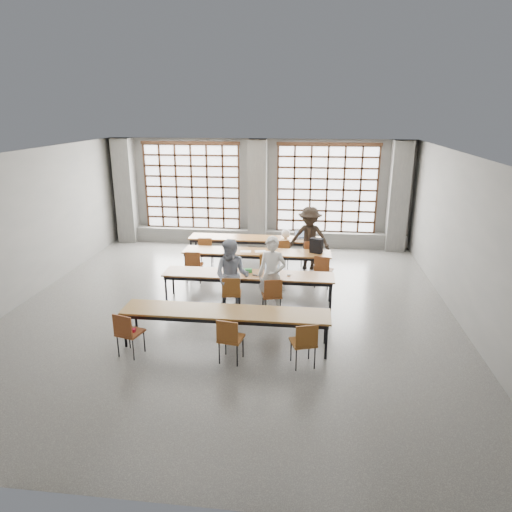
{
  "coord_description": "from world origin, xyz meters",
  "views": [
    {
      "loc": [
        1.7,
        -9.53,
        4.41
      ],
      "look_at": [
        0.52,
        0.4,
        1.17
      ],
      "focal_mm": 32.0,
      "sensor_mm": 36.0,
      "label": 1
    }
  ],
  "objects": [
    {
      "name": "chair_back_left",
      "position": [
        -1.26,
        2.92,
        0.54
      ],
      "size": [
        0.46,
        0.46,
        0.88
      ],
      "color": "brown",
      "rests_on": "floor"
    },
    {
      "name": "chair_near_left",
      "position": [
        -1.54,
        -2.32,
        0.54
      ],
      "size": [
        0.52,
        0.52,
        0.88
      ],
      "color": "brown",
      "rests_on": "floor"
    },
    {
      "name": "chair_back_mid",
      "position": [
        0.96,
        2.92,
        0.54
      ],
      "size": [
        0.52,
        0.52,
        0.88
      ],
      "color": "brown",
      "rests_on": "floor"
    },
    {
      "name": "chair_front_left",
      "position": [
        0.04,
        -0.22,
        0.54
      ],
      "size": [
        0.46,
        0.46,
        0.88
      ],
      "color": "brown",
      "rests_on": "floor"
    },
    {
      "name": "paper_sheet_c",
      "position": [
        0.43,
        2.19,
        0.73
      ],
      "size": [
        0.34,
        0.27,
        0.0
      ],
      "primitive_type": "cube",
      "rotation": [
        0.0,
        0.0,
        0.24
      ],
      "color": "white",
      "rests_on": "desk_row_b"
    },
    {
      "name": "wall_back",
      "position": [
        0.0,
        5.5,
        1.75
      ],
      "size": [
        10.0,
        0.0,
        10.0
      ],
      "primitive_type": "plane",
      "rotation": [
        1.57,
        0.0,
        0.0
      ],
      "color": "#5E5E5C",
      "rests_on": "floor"
    },
    {
      "name": "sill_ledge",
      "position": [
        0.0,
        5.3,
        0.25
      ],
      "size": [
        9.8,
        0.35,
        0.5
      ],
      "primitive_type": "cube",
      "color": "#565654",
      "rests_on": "floor"
    },
    {
      "name": "laptop_front",
      "position": [
        0.88,
        0.52,
        0.79
      ],
      "size": [
        0.38,
        0.33,
        0.26
      ],
      "color": "#A9A9AD",
      "rests_on": "desk_row_c"
    },
    {
      "name": "chair_near_mid",
      "position": [
        0.37,
        -2.32,
        0.54
      ],
      "size": [
        0.48,
        0.49,
        0.88
      ],
      "color": "brown",
      "rests_on": "floor"
    },
    {
      "name": "backpack",
      "position": [
        1.93,
        2.24,
        0.93
      ],
      "size": [
        0.37,
        0.31,
        0.4
      ],
      "primitive_type": "cube",
      "rotation": [
        0.0,
        0.0,
        -0.4
      ],
      "color": "black",
      "rests_on": "desk_row_b"
    },
    {
      "name": "desk_row_a",
      "position": [
        0.14,
        3.55,
        0.66
      ],
      "size": [
        4.0,
        0.7,
        0.73
      ],
      "color": "brown",
      "rests_on": "floor"
    },
    {
      "name": "mouse",
      "position": [
        1.29,
        0.39,
        0.75
      ],
      "size": [
        0.11,
        0.08,
        0.04
      ],
      "primitive_type": "ellipsoid",
      "rotation": [
        0.0,
        0.0,
        -0.22
      ],
      "color": "silver",
      "rests_on": "desk_row_c"
    },
    {
      "name": "chair_mid_right",
      "position": [
        2.1,
        1.56,
        0.54
      ],
      "size": [
        0.53,
        0.53,
        0.88
      ],
      "color": "brown",
      "rests_on": "floor"
    },
    {
      "name": "student_female",
      "position": [
        0.04,
        -0.09,
        0.84
      ],
      "size": [
        0.89,
        0.74,
        1.68
      ],
      "primitive_type": "imported",
      "rotation": [
        0.0,
        0.0,
        -0.13
      ],
      "color": "navy",
      "rests_on": "floor"
    },
    {
      "name": "ceiling",
      "position": [
        0.0,
        0.0,
        3.5
      ],
      "size": [
        11.0,
        11.0,
        0.0
      ],
      "primitive_type": "plane",
      "rotation": [
        3.14,
        0.0,
        0.0
      ],
      "color": "silver",
      "rests_on": "floor"
    },
    {
      "name": "red_pouch",
      "position": [
        -1.52,
        -2.24,
        0.5
      ],
      "size": [
        0.2,
        0.09,
        0.06
      ],
      "primitive_type": "cube",
      "rotation": [
        0.0,
        0.0,
        -0.03
      ],
      "color": "#B21530",
      "rests_on": "chair_near_left"
    },
    {
      "name": "column_mid",
      "position": [
        0.0,
        5.22,
        1.75
      ],
      "size": [
        0.6,
        0.55,
        3.5
      ],
      "primitive_type": "cube",
      "color": "#565654",
      "rests_on": "floor"
    },
    {
      "name": "laptop_back",
      "position": [
        1.47,
        3.65,
        0.79
      ],
      "size": [
        0.42,
        0.38,
        0.26
      ],
      "color": "silver",
      "rests_on": "desk_row_a"
    },
    {
      "name": "window_left",
      "position": [
        -2.25,
        5.42,
        1.9
      ],
      "size": [
        3.32,
        0.12,
        3.0
      ],
      "color": "white",
      "rests_on": "wall_back"
    },
    {
      "name": "column_left",
      "position": [
        -4.5,
        5.22,
        1.75
      ],
      "size": [
        0.6,
        0.55,
        3.5
      ],
      "primitive_type": "cube",
      "color": "#565654",
      "rests_on": "floor"
    },
    {
      "name": "desk_row_c",
      "position": [
        0.34,
        0.41,
        0.66
      ],
      "size": [
        4.0,
        0.7,
        0.73
      ],
      "color": "brown",
      "rests_on": "floor"
    },
    {
      "name": "column_right",
      "position": [
        4.5,
        5.22,
        1.75
      ],
      "size": [
        0.6,
        0.55,
        3.5
      ],
      "primitive_type": "cube",
      "color": "#565654",
      "rests_on": "floor"
    },
    {
      "name": "floor",
      "position": [
        0.0,
        0.0,
        0.0
      ],
      "size": [
        11.0,
        11.0,
        0.0
      ],
      "primitive_type": "plane",
      "color": "#50504D",
      "rests_on": "ground"
    },
    {
      "name": "chair_near_right",
      "position": [
        1.7,
        -2.32,
        0.54
      ],
      "size": [
        0.53,
        0.53,
        0.88
      ],
      "color": "brown",
      "rests_on": "floor"
    },
    {
      "name": "chair_mid_centre",
      "position": [
        0.71,
        1.56,
        0.54
      ],
      "size": [
        0.5,
        0.5,
        0.88
      ],
      "color": "brown",
      "rests_on": "floor"
    },
    {
      "name": "paper_sheet_b",
      "position": [
        0.03,
        2.14,
        0.73
      ],
      "size": [
        0.31,
        0.23,
        0.0
      ],
      "primitive_type": "cube",
      "rotation": [
        0.0,
        0.0,
        0.07
      ],
      "color": "white",
      "rests_on": "desk_row_b"
    },
    {
      "name": "wall_right",
      "position": [
        5.0,
        0.0,
        1.75
      ],
      "size": [
        0.0,
        11.0,
        11.0
      ],
      "primitive_type": "plane",
      "rotation": [
        1.57,
        0.0,
        -1.57
      ],
      "color": "#5E5E5C",
      "rests_on": "floor"
    },
    {
      "name": "wall_left",
      "position": [
        -5.0,
        0.0,
        1.75
      ],
      "size": [
        0.0,
        11.0,
        11.0
      ],
      "primitive_type": "plane",
      "rotation": [
        1.57,
        0.0,
        1.57
      ],
      "color": "#5E5E5C",
      "rests_on": "floor"
    },
    {
      "name": "chair_front_right",
      "position": [
        0.96,
        -0.22,
        0.54
      ],
      "size": [
        0.51,
        0.51,
        0.88
      ],
      "color": "brown",
      "rests_on": "floor"
    },
    {
      "name": "chair_mid_left",
      "position": [
        -1.27,
        1.56,
        0.54
      ],
      "size": [
        0.44,
        0.45,
        0.88
      ],
      "color": "brown",
      "rests_on": "floor"
    },
    {
      "name": "green_box",
      "position": [
        0.29,
        0.49,
        0.78
      ],
      "size": [
        0.26,
        0.14,
        0.09
      ],
      "primitive_type": "cube",
      "rotation": [
        0.0,
        0.0,
        0.2
      ],
      "color": "#2D8B38",
      "rests_on": "desk_row_c"
    },
    {
      "name": "phone",
      "position": [
        0.52,
        0.31,
        0.74
      ],
      "size": [
        0.14,
        0.1,
        0.01
      ],
      "primitive_type": "cube",
      "rotation": [
        0.0,
        0.0,
        -0.36
      ],
      "color": "black",
      "rests_on": "desk_row_c"
    },
    {
      "name": "plastic_bag",
      "position": [
        1.04,
        3.6,
        0.87
      ],
      "size": [
        0.29,
        0.25,
        0.29
      ],
      "primitive_type": "ellipsoid",
      "rotation": [
        0.0,
        0.0,
        0.16
      ],
      "color": "white",
      "rests_on": "desk_row_a"
    },
    {
      "name": "desk_row_b",
      "position": [
        0.33,
        2.19,
        0.66
      ],
      "size": [
        4.0,
        0.7,
        0.73
      ],
      "color": "brown",
      "rests_on": "floor"
    },
    {
      "name": "student_male",
      "position": [
        0.94,
        -0.09,
        0.89
      ],
      "size": [
        0.73,
        0.57,
        1.78
      ],
      "primitive_type": "imported",
      "rotation": [
        0.0,
        0.0,
        -0.24
      ],
      "color": "silver",
      "rests_on": "floor"
    },
    {
      "name": "desk_row_d",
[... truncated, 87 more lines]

